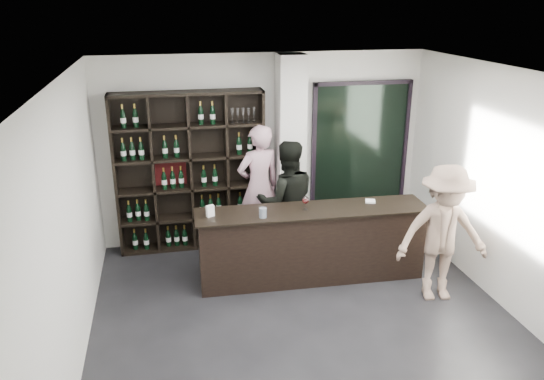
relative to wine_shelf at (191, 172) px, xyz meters
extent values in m
cube|color=black|center=(1.15, -2.57, -1.20)|extent=(5.00, 5.50, 0.01)
cube|color=silver|center=(1.50, -0.10, 0.25)|extent=(0.40, 0.40, 2.90)
cube|color=black|center=(2.70, 0.12, 0.20)|extent=(1.60, 0.08, 2.10)
cube|color=black|center=(2.70, 0.12, 0.20)|extent=(1.48, 0.02, 1.98)
cube|color=black|center=(1.50, -1.35, -0.71)|extent=(3.02, 0.57, 0.99)
cube|color=black|center=(1.50, -1.35, -0.20)|extent=(3.10, 0.65, 0.03)
imported|color=#D6A4B3|center=(1.00, -0.17, -0.24)|extent=(0.80, 0.64, 1.91)
imported|color=black|center=(1.30, -0.72, -0.30)|extent=(0.90, 0.72, 1.80)
imported|color=gray|center=(2.95, -2.17, -0.31)|extent=(1.23, 0.82, 1.78)
cylinder|color=silver|center=(0.81, -1.49, -0.12)|extent=(0.12, 0.12, 0.13)
cube|color=white|center=(2.35, -1.26, -0.17)|extent=(0.17, 0.17, 0.02)
cube|color=white|center=(0.16, -1.32, -0.11)|extent=(0.11, 0.09, 0.15)
camera|label=1|loc=(-0.35, -7.59, 2.44)|focal=35.00mm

